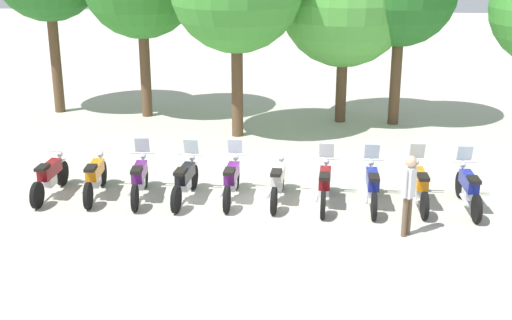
# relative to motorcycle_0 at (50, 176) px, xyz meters

# --- Properties ---
(ground_plane) EXTENTS (80.00, 80.00, 0.00)m
(ground_plane) POSITION_rel_motorcycle_0_xyz_m (5.04, -0.00, -0.50)
(ground_plane) COLOR #BCB7A8
(motorcycle_0) EXTENTS (0.62, 2.19, 0.99)m
(motorcycle_0) POSITION_rel_motorcycle_0_xyz_m (0.00, 0.00, 0.00)
(motorcycle_0) COLOR black
(motorcycle_0) RESTS_ON ground_plane
(motorcycle_1) EXTENTS (0.62, 2.19, 0.99)m
(motorcycle_1) POSITION_rel_motorcycle_0_xyz_m (1.12, 0.06, 0.00)
(motorcycle_1) COLOR black
(motorcycle_1) RESTS_ON ground_plane
(motorcycle_2) EXTENTS (0.62, 2.19, 1.37)m
(motorcycle_2) POSITION_rel_motorcycle_0_xyz_m (2.23, 0.03, 0.01)
(motorcycle_2) COLOR black
(motorcycle_2) RESTS_ON ground_plane
(motorcycle_3) EXTENTS (0.62, 2.19, 1.37)m
(motorcycle_3) POSITION_rel_motorcycle_0_xyz_m (3.36, 0.01, 0.01)
(motorcycle_3) COLOR black
(motorcycle_3) RESTS_ON ground_plane
(motorcycle_4) EXTENTS (0.62, 2.19, 1.37)m
(motorcycle_4) POSITION_rel_motorcycle_0_xyz_m (4.48, 0.12, 0.01)
(motorcycle_4) COLOR black
(motorcycle_4) RESTS_ON ground_plane
(motorcycle_5) EXTENTS (0.62, 2.19, 0.99)m
(motorcycle_5) POSITION_rel_motorcycle_0_xyz_m (5.60, 0.11, 0.00)
(motorcycle_5) COLOR black
(motorcycle_5) RESTS_ON ground_plane
(motorcycle_6) EXTENTS (0.62, 2.19, 1.37)m
(motorcycle_6) POSITION_rel_motorcycle_0_xyz_m (6.72, -0.03, 0.01)
(motorcycle_6) COLOR black
(motorcycle_6) RESTS_ON ground_plane
(motorcycle_7) EXTENTS (0.62, 2.19, 1.37)m
(motorcycle_7) POSITION_rel_motorcycle_0_xyz_m (7.83, -0.02, 0.01)
(motorcycle_7) COLOR black
(motorcycle_7) RESTS_ON ground_plane
(motorcycle_8) EXTENTS (0.62, 2.19, 1.37)m
(motorcycle_8) POSITION_rel_motorcycle_0_xyz_m (8.95, 0.11, 0.01)
(motorcycle_8) COLOR black
(motorcycle_8) RESTS_ON ground_plane
(motorcycle_9) EXTENTS (0.62, 2.19, 1.37)m
(motorcycle_9) POSITION_rel_motorcycle_0_xyz_m (10.07, 0.02, 0.01)
(motorcycle_9) COLOR black
(motorcycle_9) RESTS_ON ground_plane
(person_0) EXTENTS (0.33, 0.36, 1.80)m
(person_0) POSITION_rel_motorcycle_0_xyz_m (8.45, -1.63, 0.57)
(person_0) COLOR brown
(person_0) RESTS_ON ground_plane
(tree_3) EXTENTS (4.26, 4.26, 6.16)m
(tree_3) POSITION_rel_motorcycle_0_xyz_m (7.34, 7.56, 3.52)
(tree_3) COLOR brown
(tree_3) RESTS_ON ground_plane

